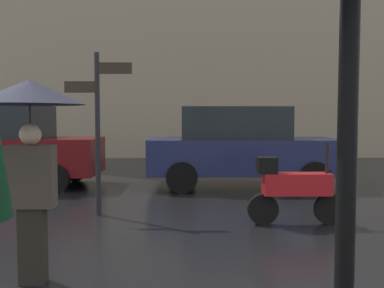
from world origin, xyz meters
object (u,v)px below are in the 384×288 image
Objects in this scene: pedestrian_with_umbrella at (30,119)px; street_signpost at (98,117)px; parked_car_left at (240,146)px; parked_car_right at (2,146)px; parked_scooter at (293,187)px.

pedestrian_with_umbrella is 0.74× the size of street_signpost.
parked_car_right is at bearing -15.17° from parked_car_left.
parked_car_right is at bearing -160.23° from pedestrian_with_umbrella.
parked_scooter is at bearing 119.58° from pedestrian_with_umbrella.
pedestrian_with_umbrella is 0.45× the size of parked_car_right.
parked_car_right is at bearing 152.02° from parked_scooter.
parked_scooter is at bearing -12.50° from street_signpost.
parked_scooter is 3.57m from parked_car_left.
parked_scooter is 0.34× the size of parked_car_left.
parked_scooter is 6.85m from parked_car_right.
parked_scooter is 0.55× the size of street_signpost.
pedestrian_with_umbrella reaches higher than parked_scooter.
pedestrian_with_umbrella is 2.85m from street_signpost.
pedestrian_with_umbrella is at bearing -91.00° from street_signpost.
parked_scooter is at bearing -20.60° from parked_car_right.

